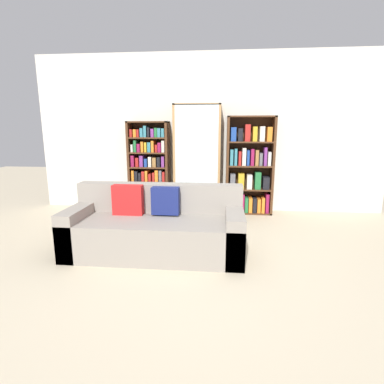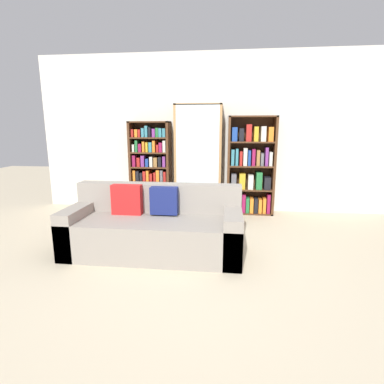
{
  "view_description": "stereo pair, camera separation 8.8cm",
  "coord_description": "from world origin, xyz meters",
  "px_view_note": "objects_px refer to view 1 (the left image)",
  "views": [
    {
      "loc": [
        0.24,
        -2.71,
        1.45
      ],
      "look_at": [
        -0.16,
        1.46,
        0.55
      ],
      "focal_mm": 28.0,
      "sensor_mm": 36.0,
      "label": 1
    },
    {
      "loc": [
        0.33,
        -2.7,
        1.45
      ],
      "look_at": [
        -0.16,
        1.46,
        0.55
      ],
      "focal_mm": 28.0,
      "sensor_mm": 36.0,
      "label": 2
    }
  ],
  "objects_px": {
    "bookshelf_left": "(149,168)",
    "wine_bottle": "(239,214)",
    "couch": "(156,229)",
    "bookshelf_right": "(249,169)",
    "display_cabinet": "(197,160)"
  },
  "relations": [
    {
      "from": "wine_bottle",
      "to": "bookshelf_left",
      "type": "bearing_deg",
      "value": 158.75
    },
    {
      "from": "couch",
      "to": "display_cabinet",
      "type": "xyz_separation_m",
      "value": [
        0.34,
        1.82,
        0.63
      ]
    },
    {
      "from": "bookshelf_left",
      "to": "wine_bottle",
      "type": "bearing_deg",
      "value": -21.25
    },
    {
      "from": "display_cabinet",
      "to": "couch",
      "type": "bearing_deg",
      "value": -100.68
    },
    {
      "from": "bookshelf_left",
      "to": "display_cabinet",
      "type": "distance_m",
      "value": 0.86
    },
    {
      "from": "couch",
      "to": "wine_bottle",
      "type": "xyz_separation_m",
      "value": [
        1.04,
        1.24,
        -0.15
      ]
    },
    {
      "from": "wine_bottle",
      "to": "couch",
      "type": "bearing_deg",
      "value": -129.87
    },
    {
      "from": "bookshelf_right",
      "to": "couch",
      "type": "bearing_deg",
      "value": -123.8
    },
    {
      "from": "wine_bottle",
      "to": "display_cabinet",
      "type": "bearing_deg",
      "value": 139.99
    },
    {
      "from": "bookshelf_left",
      "to": "bookshelf_right",
      "type": "bearing_deg",
      "value": 0.03
    },
    {
      "from": "display_cabinet",
      "to": "wine_bottle",
      "type": "bearing_deg",
      "value": -40.01
    },
    {
      "from": "couch",
      "to": "bookshelf_right",
      "type": "xyz_separation_m",
      "value": [
        1.23,
        1.84,
        0.47
      ]
    },
    {
      "from": "bookshelf_right",
      "to": "bookshelf_left",
      "type": "bearing_deg",
      "value": -179.97
    },
    {
      "from": "bookshelf_left",
      "to": "bookshelf_right",
      "type": "height_order",
      "value": "bookshelf_right"
    },
    {
      "from": "bookshelf_left",
      "to": "wine_bottle",
      "type": "relative_size",
      "value": 4.49
    }
  ]
}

